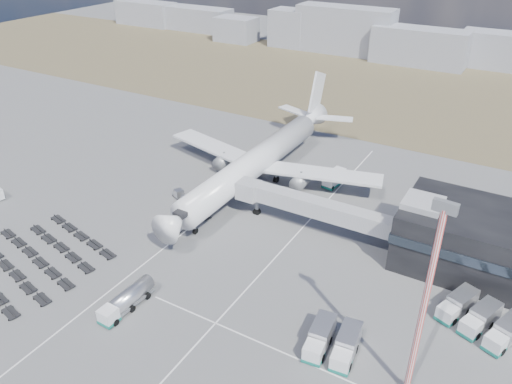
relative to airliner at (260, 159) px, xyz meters
The scene contains 15 objects.
ground 32.81m from the airliner, 90.00° to the right, with size 420.00×420.00×0.00m, color #565659.
grass_strip 77.80m from the airliner, 90.00° to the left, with size 420.00×90.00×0.01m, color brown.
lane_markings 31.41m from the airliner, 71.60° to the right, with size 47.12×110.00×0.01m.
terminal 48.51m from the airliner, ahead, with size 30.40×16.40×11.00m.
jet_bridge 19.89m from the airliner, 36.93° to the right, with size 30.30×3.80×7.05m.
airliner is the anchor object (origin of this frame).
skyline 118.61m from the airliner, 89.75° to the left, with size 296.38×22.89×18.35m.
fuel_tanker 44.57m from the airliner, 85.98° to the right, with size 2.69×9.60×3.08m.
pushback_tug 25.12m from the airliner, 99.32° to the right, with size 3.25×1.83×1.47m, color silver.
catering_truck 16.40m from the airliner, 24.81° to the left, with size 3.33×6.44×2.82m.
service_trucks_near 49.03m from the airliner, 48.79° to the right, with size 6.91×7.99×2.97m.
service_trucks_far 53.34m from the airliner, 24.92° to the right, with size 11.59×10.24×2.93m.
uld_row 18.00m from the airliner, 110.55° to the right, with size 11.94×5.97×1.69m.
baggage_dollies 47.70m from the airliner, 113.47° to the right, with size 26.38×23.37×0.74m.
floodlight_mast 57.61m from the airliner, 41.91° to the right, with size 2.52×2.06×26.62m.
Camera 1 is at (47.42, -50.55, 50.64)m, focal length 35.00 mm.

